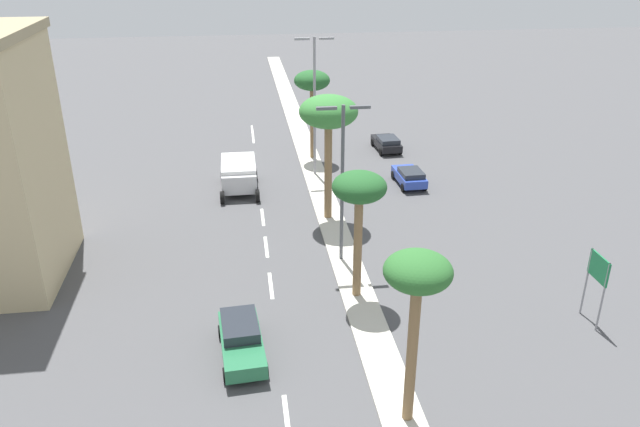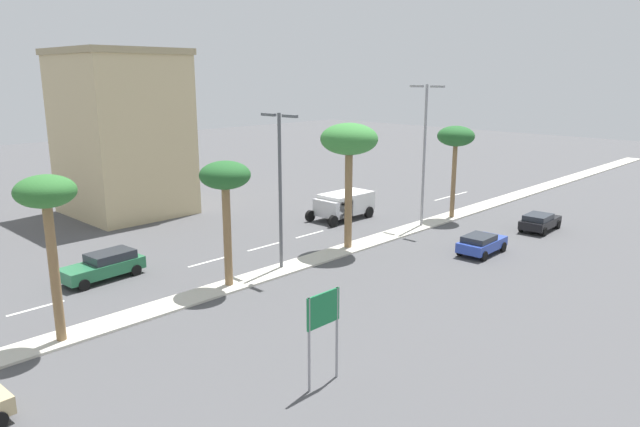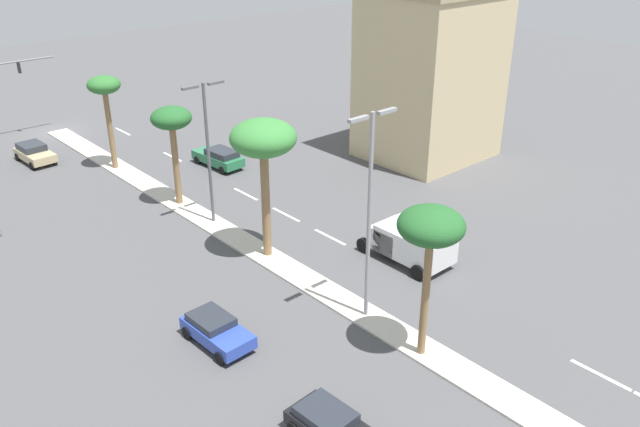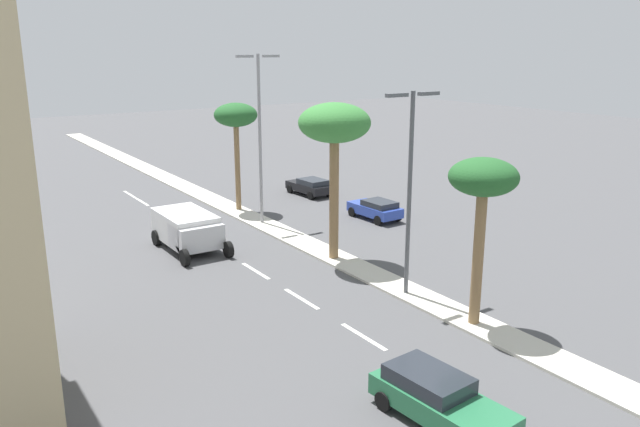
{
  "view_description": "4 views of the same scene",
  "coord_description": "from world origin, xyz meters",
  "px_view_note": "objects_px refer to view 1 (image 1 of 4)",
  "views": [
    {
      "loc": [
        -5.74,
        -6.06,
        17.52
      ],
      "look_at": [
        -1.56,
        25.07,
        3.3
      ],
      "focal_mm": 34.84,
      "sensor_mm": 36.0,
      "label": 1
    },
    {
      "loc": [
        24.58,
        3.38,
        11.37
      ],
      "look_at": [
        1.95,
        26.63,
        3.61
      ],
      "focal_mm": 32.65,
      "sensor_mm": 36.0,
      "label": 2
    },
    {
      "loc": [
        20.06,
        58.82,
        18.85
      ],
      "look_at": [
        -2.28,
        33.79,
        2.91
      ],
      "focal_mm": 36.52,
      "sensor_mm": 36.0,
      "label": 3
    },
    {
      "loc": [
        -18.51,
        5.38,
        11.06
      ],
      "look_at": [
        -1.3,
        31.11,
        2.82
      ],
      "focal_mm": 35.11,
      "sensor_mm": 36.0,
      "label": 4
    }
  ],
  "objects_px": {
    "palm_tree_inboard": "(328,115)",
    "box_truck": "(239,175)",
    "sedan_black_left": "(387,143)",
    "sedan_blue_trailing": "(409,176)",
    "sedan_green_right": "(241,339)",
    "directional_road_sign": "(597,275)",
    "palm_tree_center": "(312,83)",
    "palm_tree_right": "(417,281)",
    "street_lamp_left": "(342,172)",
    "street_lamp_outboard": "(314,97)",
    "palm_tree_front": "(359,192)"
  },
  "relations": [
    {
      "from": "box_truck",
      "to": "palm_tree_right",
      "type": "bearing_deg",
      "value": -76.2
    },
    {
      "from": "sedan_blue_trailing",
      "to": "sedan_green_right",
      "type": "relative_size",
      "value": 0.82
    },
    {
      "from": "palm_tree_right",
      "to": "palm_tree_center",
      "type": "bearing_deg",
      "value": 89.83
    },
    {
      "from": "palm_tree_center",
      "to": "palm_tree_right",
      "type": "bearing_deg",
      "value": -90.17
    },
    {
      "from": "palm_tree_inboard",
      "to": "sedan_black_left",
      "type": "height_order",
      "value": "palm_tree_inboard"
    },
    {
      "from": "palm_tree_inboard",
      "to": "sedan_black_left",
      "type": "relative_size",
      "value": 2.05
    },
    {
      "from": "sedan_black_left",
      "to": "sedan_green_right",
      "type": "xyz_separation_m",
      "value": [
        -13.22,
        -27.59,
        0.09
      ]
    },
    {
      "from": "directional_road_sign",
      "to": "sedan_black_left",
      "type": "relative_size",
      "value": 0.91
    },
    {
      "from": "sedan_black_left",
      "to": "palm_tree_right",
      "type": "bearing_deg",
      "value": -101.82
    },
    {
      "from": "palm_tree_front",
      "to": "sedan_blue_trailing",
      "type": "height_order",
      "value": "palm_tree_front"
    },
    {
      "from": "directional_road_sign",
      "to": "box_truck",
      "type": "relative_size",
      "value": 0.67
    },
    {
      "from": "street_lamp_outboard",
      "to": "box_truck",
      "type": "height_order",
      "value": "street_lamp_outboard"
    },
    {
      "from": "palm_tree_right",
      "to": "box_truck",
      "type": "bearing_deg",
      "value": 103.8
    },
    {
      "from": "palm_tree_inboard",
      "to": "box_truck",
      "type": "relative_size",
      "value": 1.5
    },
    {
      "from": "sedan_black_left",
      "to": "palm_tree_inboard",
      "type": "bearing_deg",
      "value": -118.11
    },
    {
      "from": "directional_road_sign",
      "to": "sedan_blue_trailing",
      "type": "distance_m",
      "value": 19.45
    },
    {
      "from": "box_truck",
      "to": "directional_road_sign",
      "type": "bearing_deg",
      "value": -49.52
    },
    {
      "from": "sedan_blue_trailing",
      "to": "sedan_green_right",
      "type": "distance_m",
      "value": 23.26
    },
    {
      "from": "street_lamp_outboard",
      "to": "palm_tree_front",
      "type": "bearing_deg",
      "value": -90.28
    },
    {
      "from": "street_lamp_outboard",
      "to": "street_lamp_left",
      "type": "bearing_deg",
      "value": -90.99
    },
    {
      "from": "sedan_black_left",
      "to": "sedan_green_right",
      "type": "height_order",
      "value": "sedan_green_right"
    },
    {
      "from": "sedan_black_left",
      "to": "box_truck",
      "type": "height_order",
      "value": "box_truck"
    },
    {
      "from": "palm_tree_right",
      "to": "sedan_black_left",
      "type": "distance_m",
      "value": 33.86
    },
    {
      "from": "street_lamp_left",
      "to": "sedan_black_left",
      "type": "relative_size",
      "value": 2.28
    },
    {
      "from": "sedan_blue_trailing",
      "to": "palm_tree_center",
      "type": "bearing_deg",
      "value": 132.94
    },
    {
      "from": "directional_road_sign",
      "to": "sedan_black_left",
      "type": "height_order",
      "value": "directional_road_sign"
    },
    {
      "from": "palm_tree_inboard",
      "to": "sedan_black_left",
      "type": "xyz_separation_m",
      "value": [
        7.19,
        13.46,
        -6.42
      ]
    },
    {
      "from": "palm_tree_front",
      "to": "palm_tree_center",
      "type": "xyz_separation_m",
      "value": [
        0.37,
        22.13,
        0.55
      ]
    },
    {
      "from": "sedan_green_right",
      "to": "palm_tree_front",
      "type": "bearing_deg",
      "value": 34.47
    },
    {
      "from": "palm_tree_right",
      "to": "street_lamp_left",
      "type": "relative_size",
      "value": 0.79
    },
    {
      "from": "palm_tree_inboard",
      "to": "sedan_green_right",
      "type": "height_order",
      "value": "palm_tree_inboard"
    },
    {
      "from": "sedan_blue_trailing",
      "to": "sedan_green_right",
      "type": "bearing_deg",
      "value": -124.06
    },
    {
      "from": "directional_road_sign",
      "to": "palm_tree_center",
      "type": "bearing_deg",
      "value": 112.07
    },
    {
      "from": "palm_tree_right",
      "to": "palm_tree_center",
      "type": "relative_size",
      "value": 0.99
    },
    {
      "from": "palm_tree_right",
      "to": "sedan_green_right",
      "type": "xyz_separation_m",
      "value": [
        -6.38,
        5.09,
        -5.52
      ]
    },
    {
      "from": "street_lamp_outboard",
      "to": "sedan_blue_trailing",
      "type": "height_order",
      "value": "street_lamp_outboard"
    },
    {
      "from": "palm_tree_right",
      "to": "street_lamp_outboard",
      "type": "height_order",
      "value": "street_lamp_outboard"
    },
    {
      "from": "sedan_green_right",
      "to": "box_truck",
      "type": "xyz_separation_m",
      "value": [
        0.21,
        20.01,
        0.4
      ]
    },
    {
      "from": "palm_tree_right",
      "to": "palm_tree_inboard",
      "type": "relative_size",
      "value": 0.88
    },
    {
      "from": "palm_tree_front",
      "to": "box_truck",
      "type": "relative_size",
      "value": 1.25
    },
    {
      "from": "palm_tree_center",
      "to": "street_lamp_left",
      "type": "relative_size",
      "value": 0.8
    },
    {
      "from": "sedan_green_right",
      "to": "sedan_blue_trailing",
      "type": "bearing_deg",
      "value": 55.94
    },
    {
      "from": "palm_tree_center",
      "to": "sedan_green_right",
      "type": "xyz_separation_m",
      "value": [
        -6.47,
        -26.32,
        -5.68
      ]
    },
    {
      "from": "directional_road_sign",
      "to": "box_truck",
      "type": "xyz_separation_m",
      "value": [
        -16.8,
        19.68,
        -1.46
      ]
    },
    {
      "from": "palm_tree_right",
      "to": "palm_tree_front",
      "type": "relative_size",
      "value": 1.06
    },
    {
      "from": "directional_road_sign",
      "to": "sedan_green_right",
      "type": "relative_size",
      "value": 0.78
    },
    {
      "from": "sedan_blue_trailing",
      "to": "sedan_green_right",
      "type": "xyz_separation_m",
      "value": [
        -13.03,
        -19.27,
        0.08
      ]
    },
    {
      "from": "palm_tree_inboard",
      "to": "street_lamp_outboard",
      "type": "relative_size",
      "value": 0.78
    },
    {
      "from": "palm_tree_inboard",
      "to": "sedan_blue_trailing",
      "type": "bearing_deg",
      "value": 36.32
    },
    {
      "from": "palm_tree_right",
      "to": "palm_tree_inboard",
      "type": "bearing_deg",
      "value": 91.05
    }
  ]
}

